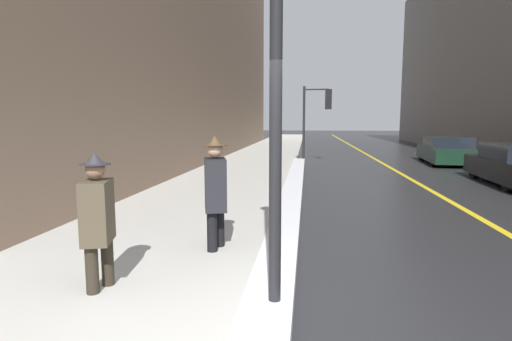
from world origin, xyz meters
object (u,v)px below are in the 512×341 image
at_px(traffic_light_near, 319,108).
at_px(parked_car_dark_green, 447,151).
at_px(lamp_post, 276,0).
at_px(pedestrian_in_fedora, 215,188).
at_px(pedestrian_with_shoulder_bag, 98,216).

relative_size(traffic_light_near, parked_car_dark_green, 0.77).
distance_m(lamp_post, pedestrian_in_fedora, 3.10).
xyz_separation_m(traffic_light_near, pedestrian_in_fedora, (-1.88, -12.90, -1.60)).
bearing_deg(parked_car_dark_green, traffic_light_near, 100.44).
relative_size(lamp_post, pedestrian_in_fedora, 2.92).
distance_m(traffic_light_near, pedestrian_in_fedora, 13.13).
relative_size(pedestrian_with_shoulder_bag, pedestrian_in_fedora, 0.92).
xyz_separation_m(lamp_post, pedestrian_with_shoulder_bag, (-2.06, 0.44, -2.16)).
bearing_deg(pedestrian_with_shoulder_bag, pedestrian_in_fedora, 132.56).
bearing_deg(pedestrian_with_shoulder_bag, traffic_light_near, 153.24).
height_order(lamp_post, parked_car_dark_green, lamp_post).
bearing_deg(traffic_light_near, pedestrian_in_fedora, -94.97).
distance_m(pedestrian_with_shoulder_bag, pedestrian_in_fedora, 1.89).
height_order(lamp_post, pedestrian_with_shoulder_bag, lamp_post).
xyz_separation_m(pedestrian_in_fedora, parked_car_dark_green, (7.71, 13.45, -0.36)).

